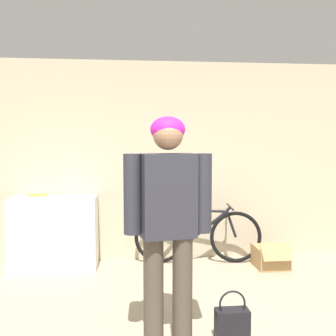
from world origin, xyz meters
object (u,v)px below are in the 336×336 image
at_px(handbag, 232,324).
at_px(cardboard_box, 270,257).
at_px(bicycle, 198,235).
at_px(banana, 38,195).
at_px(person, 168,212).

distance_m(handbag, cardboard_box, 1.96).
bearing_deg(bicycle, banana, -174.94).
xyz_separation_m(person, banana, (-1.40, 1.99, -0.13)).
height_order(person, banana, person).
relative_size(bicycle, cardboard_box, 3.38).
bearing_deg(cardboard_box, banana, 174.38).
bearing_deg(handbag, cardboard_box, 61.04).
height_order(handbag, cardboard_box, handbag).
height_order(banana, cardboard_box, banana).
bearing_deg(handbag, bicycle, 87.58).
distance_m(bicycle, handbag, 2.00).
relative_size(banana, handbag, 0.67).
bearing_deg(person, banana, 114.82).
xyz_separation_m(bicycle, banana, (-1.99, 0.01, 0.55)).
xyz_separation_m(person, bicycle, (0.59, 1.98, -0.68)).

